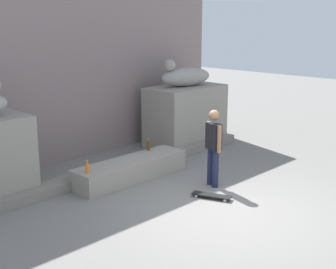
{
  "coord_description": "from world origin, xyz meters",
  "views": [
    {
      "loc": [
        -6.75,
        -5.11,
        3.56
      ],
      "look_at": [
        0.37,
        1.77,
        1.1
      ],
      "focal_mm": 50.89,
      "sensor_mm": 36.0,
      "label": 1
    }
  ],
  "objects_px": {
    "statue_reclining_right": "(185,76)",
    "skater": "(213,144)",
    "bottle_orange": "(87,168)",
    "bottle_brown": "(148,146)",
    "skateboard": "(212,195)"
  },
  "relations": [
    {
      "from": "statue_reclining_right",
      "to": "bottle_orange",
      "type": "bearing_deg",
      "value": 27.7
    },
    {
      "from": "bottle_orange",
      "to": "bottle_brown",
      "type": "relative_size",
      "value": 0.97
    },
    {
      "from": "statue_reclining_right",
      "to": "skater",
      "type": "height_order",
      "value": "statue_reclining_right"
    },
    {
      "from": "skater",
      "to": "skateboard",
      "type": "bearing_deg",
      "value": -32.69
    },
    {
      "from": "skater",
      "to": "skateboard",
      "type": "xyz_separation_m",
      "value": [
        -0.6,
        -0.46,
        -0.86
      ]
    },
    {
      "from": "bottle_orange",
      "to": "bottle_brown",
      "type": "distance_m",
      "value": 2.07
    },
    {
      "from": "statue_reclining_right",
      "to": "bottle_orange",
      "type": "xyz_separation_m",
      "value": [
        -4.32,
        -1.23,
        -1.39
      ]
    },
    {
      "from": "bottle_brown",
      "to": "statue_reclining_right",
      "type": "bearing_deg",
      "value": 21.43
    },
    {
      "from": "bottle_orange",
      "to": "bottle_brown",
      "type": "xyz_separation_m",
      "value": [
        2.04,
        0.34,
        0.0
      ]
    },
    {
      "from": "statue_reclining_right",
      "to": "skateboard",
      "type": "bearing_deg",
      "value": 61.29
    },
    {
      "from": "statue_reclining_right",
      "to": "bottle_orange",
      "type": "relative_size",
      "value": 6.01
    },
    {
      "from": "statue_reclining_right",
      "to": "bottle_orange",
      "type": "distance_m",
      "value": 4.7
    },
    {
      "from": "skater",
      "to": "bottle_orange",
      "type": "height_order",
      "value": "skater"
    },
    {
      "from": "skater",
      "to": "bottle_orange",
      "type": "relative_size",
      "value": 5.98
    },
    {
      "from": "bottle_orange",
      "to": "bottle_brown",
      "type": "bearing_deg",
      "value": 9.44
    }
  ]
}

